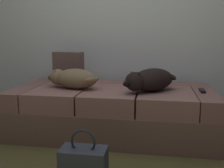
{
  "coord_description": "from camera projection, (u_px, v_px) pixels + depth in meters",
  "views": [
    {
      "loc": [
        0.43,
        -1.52,
        1.01
      ],
      "look_at": [
        0.0,
        1.02,
        0.53
      ],
      "focal_mm": 42.49,
      "sensor_mm": 36.0,
      "label": 1
    }
  ],
  "objects": [
    {
      "name": "handbag",
      "position": [
        84.0,
        164.0,
        1.83
      ],
      "size": [
        0.32,
        0.18,
        0.38
      ],
      "color": "#2E333C",
      "rests_on": "ground"
    },
    {
      "name": "dog_tan",
      "position": [
        73.0,
        78.0,
        2.64
      ],
      "size": [
        0.59,
        0.33,
        0.2
      ],
      "color": "#7C6548",
      "rests_on": "couch"
    },
    {
      "name": "back_wall",
      "position": [
        122.0,
        1.0,
        3.12
      ],
      "size": [
        6.4,
        0.1,
        2.8
      ],
      "primitive_type": "cube",
      "color": "silver",
      "rests_on": "ground"
    },
    {
      "name": "couch",
      "position": [
        113.0,
        111.0,
        2.72
      ],
      "size": [
        1.98,
        0.92,
        0.48
      ],
      "color": "brown",
      "rests_on": "ground"
    },
    {
      "name": "throw_pillow",
      "position": [
        68.0,
        67.0,
        2.99
      ],
      "size": [
        0.36,
        0.17,
        0.34
      ],
      "primitive_type": "cube",
      "rotation": [
        0.0,
        0.0,
        -0.16
      ],
      "color": "brown",
      "rests_on": "couch"
    },
    {
      "name": "dog_dark",
      "position": [
        150.0,
        80.0,
        2.5
      ],
      "size": [
        0.53,
        0.54,
        0.22
      ],
      "color": "black",
      "rests_on": "couch"
    },
    {
      "name": "tv_remote",
      "position": [
        202.0,
        91.0,
        2.5
      ],
      "size": [
        0.04,
        0.15,
        0.02
      ],
      "primitive_type": "cube",
      "rotation": [
        0.0,
        0.0,
        0.0
      ],
      "color": "black",
      "rests_on": "couch"
    }
  ]
}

